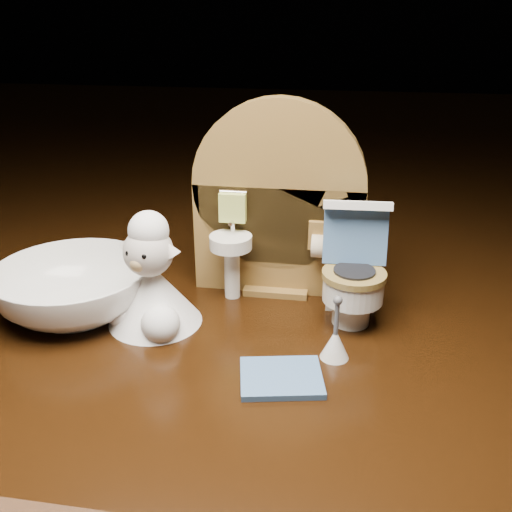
{
  "coord_description": "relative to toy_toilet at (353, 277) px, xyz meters",
  "views": [
    {
      "loc": [
        0.05,
        -0.34,
        0.21
      ],
      "look_at": [
        -0.01,
        0.02,
        0.05
      ],
      "focal_mm": 40.0,
      "sensor_mm": 36.0,
      "label": 1
    }
  ],
  "objects": [
    {
      "name": "backdrop_panel",
      "position": [
        -0.06,
        0.03,
        0.03
      ],
      "size": [
        0.13,
        0.05,
        0.15
      ],
      "color": "brown",
      "rests_on": "ground"
    },
    {
      "name": "ceramic_bowl",
      "position": [
        -0.2,
        -0.02,
        -0.01
      ],
      "size": [
        0.11,
        0.11,
        0.04
      ],
      "primitive_type": "imported",
      "rotation": [
        0.0,
        0.0,
        -0.01
      ],
      "color": "white",
      "rests_on": "ground"
    },
    {
      "name": "bath_mat",
      "position": [
        -0.04,
        -0.09,
        -0.03
      ],
      "size": [
        0.06,
        0.05,
        0.0
      ],
      "primitive_type": "cube",
      "rotation": [
        0.0,
        0.0,
        0.2
      ],
      "color": "#43699B",
      "rests_on": "ground"
    },
    {
      "name": "plush_lamb",
      "position": [
        -0.14,
        -0.03,
        -0.0
      ],
      "size": [
        0.07,
        0.07,
        0.09
      ],
      "rotation": [
        0.0,
        0.0,
        -0.23
      ],
      "color": "white",
      "rests_on": "ground"
    },
    {
      "name": "toilet_brush",
      "position": [
        -0.01,
        -0.06,
        -0.02
      ],
      "size": [
        0.02,
        0.02,
        0.04
      ],
      "color": "white",
      "rests_on": "ground"
    },
    {
      "name": "toy_toilet",
      "position": [
        0.0,
        0.0,
        0.0
      ],
      "size": [
        0.05,
        0.06,
        0.09
      ],
      "rotation": [
        0.0,
        0.0,
        0.05
      ],
      "color": "white",
      "rests_on": "ground"
    }
  ]
}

